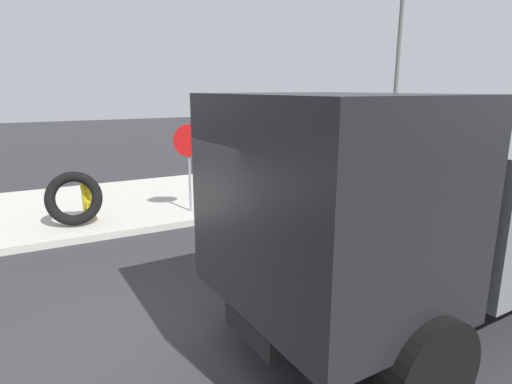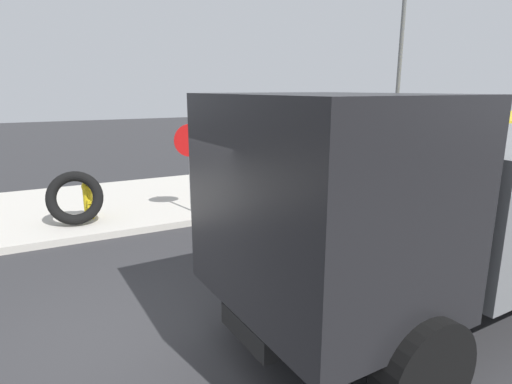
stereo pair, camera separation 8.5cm
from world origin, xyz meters
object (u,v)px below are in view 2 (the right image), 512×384
at_px(loose_tire, 75,198).
at_px(dump_truck_gray, 459,199).
at_px(fire_hydrant, 88,199).
at_px(stop_sign, 190,152).
at_px(street_light_pole, 399,75).

height_order(loose_tire, dump_truck_gray, dump_truck_gray).
distance_m(fire_hydrant, stop_sign, 2.54).
bearing_deg(loose_tire, stop_sign, -4.59).
xyz_separation_m(dump_truck_gray, street_light_pole, (4.93, 6.07, 1.83)).
xyz_separation_m(stop_sign, dump_truck_gray, (1.72, -5.92, 0.01)).
relative_size(loose_tire, street_light_pole, 0.18).
height_order(loose_tire, street_light_pole, street_light_pole).
height_order(fire_hydrant, street_light_pole, street_light_pole).
relative_size(fire_hydrant, stop_sign, 0.41).
distance_m(dump_truck_gray, street_light_pole, 8.03).
xyz_separation_m(loose_tire, stop_sign, (2.58, -0.21, 0.86)).
bearing_deg(dump_truck_gray, street_light_pole, 50.89).
distance_m(fire_hydrant, dump_truck_gray, 7.63).
bearing_deg(street_light_pole, loose_tire, 179.63).
bearing_deg(stop_sign, loose_tire, 175.41).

